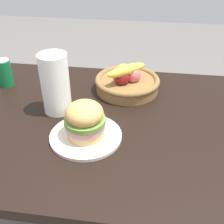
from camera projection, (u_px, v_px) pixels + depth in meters
The scene contains 6 objects.
dining_table at pixel (127, 141), 1.13m from camera, with size 1.40×0.90×0.75m.
plate at pixel (86, 136), 0.99m from camera, with size 0.26×0.26×0.01m, color silver.
sandwich at pixel (85, 120), 0.95m from camera, with size 0.14×0.14×0.13m.
soda_can at pixel (5, 73), 1.28m from camera, with size 0.07×0.07×0.13m.
fruit_basket at pixel (127, 81), 1.25m from camera, with size 0.29×0.29×0.13m.
paper_towel_roll at pixel (55, 84), 1.07m from camera, with size 0.11×0.11×0.24m, color white.
Camera 1 is at (0.07, -0.87, 1.38)m, focal length 44.77 mm.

